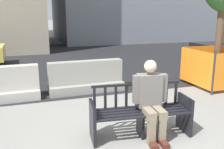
% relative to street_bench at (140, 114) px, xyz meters
% --- Properties ---
extents(ground_plane, '(200.00, 200.00, 0.00)m').
position_rel_street_bench_xyz_m(ground_plane, '(-0.05, -0.43, -0.40)').
color(ground_plane, gray).
extents(street_asphalt, '(120.00, 12.00, 0.01)m').
position_rel_street_bench_xyz_m(street_asphalt, '(-0.05, 8.27, -0.39)').
color(street_asphalt, black).
rests_on(street_asphalt, ground).
extents(street_bench, '(1.74, 0.71, 0.88)m').
position_rel_street_bench_xyz_m(street_bench, '(0.00, 0.00, 0.00)').
color(street_bench, black).
rests_on(street_bench, ground).
extents(seated_person, '(0.59, 0.75, 1.31)m').
position_rel_street_bench_xyz_m(seated_person, '(0.16, -0.08, 0.29)').
color(seated_person, '#66605B').
rests_on(seated_person, ground).
extents(jersey_barrier_centre, '(2.01, 0.71, 0.84)m').
position_rel_street_bench_xyz_m(jersey_barrier_centre, '(-0.29, 2.82, -0.06)').
color(jersey_barrier_centre, gray).
rests_on(jersey_barrier_centre, ground).
extents(construction_fence, '(1.50, 1.50, 1.17)m').
position_rel_street_bench_xyz_m(construction_fence, '(3.46, 2.16, 0.19)').
color(construction_fence, '#2D2D33').
rests_on(construction_fence, ground).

